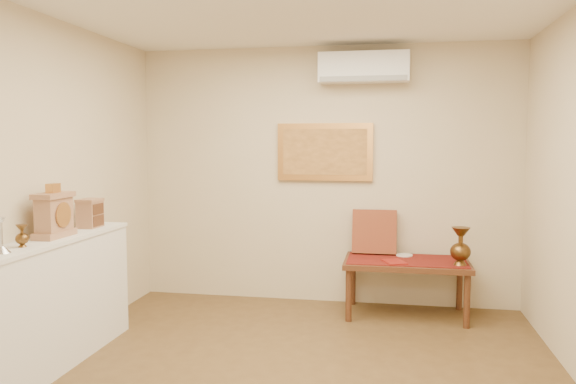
% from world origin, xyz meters
% --- Properties ---
extents(wall_back, '(4.00, 0.02, 2.70)m').
position_xyz_m(wall_back, '(0.00, 2.25, 1.35)').
color(wall_back, beige).
rests_on(wall_back, ground).
extents(wall_front, '(4.00, 0.02, 2.70)m').
position_xyz_m(wall_front, '(0.00, -2.25, 1.35)').
color(wall_front, beige).
rests_on(wall_front, ground).
extents(wall_left, '(0.02, 4.50, 2.70)m').
position_xyz_m(wall_left, '(-2.00, 0.00, 1.35)').
color(wall_left, beige).
rests_on(wall_left, ground).
extents(candlestick, '(0.11, 0.11, 0.24)m').
position_xyz_m(candlestick, '(-1.80, -0.45, 1.10)').
color(candlestick, silver).
rests_on(candlestick, display_ledge).
extents(brass_urn_small, '(0.09, 0.09, 0.21)m').
position_xyz_m(brass_urn_small, '(-1.80, -0.23, 1.08)').
color(brass_urn_small, brown).
rests_on(brass_urn_small, display_ledge).
extents(table_cloth, '(1.14, 0.59, 0.01)m').
position_xyz_m(table_cloth, '(0.85, 1.88, 0.55)').
color(table_cloth, maroon).
rests_on(table_cloth, low_table).
extents(brass_urn_tall, '(0.19, 0.19, 0.43)m').
position_xyz_m(brass_urn_tall, '(1.34, 1.73, 0.77)').
color(brass_urn_tall, brown).
rests_on(brass_urn_tall, table_cloth).
extents(plate, '(0.17, 0.17, 0.01)m').
position_xyz_m(plate, '(0.83, 2.06, 0.56)').
color(plate, white).
rests_on(plate, table_cloth).
extents(menu, '(0.26, 0.30, 0.01)m').
position_xyz_m(menu, '(0.73, 1.72, 0.56)').
color(menu, maroon).
rests_on(menu, table_cloth).
extents(cushion, '(0.45, 0.19, 0.46)m').
position_xyz_m(cushion, '(0.53, 2.13, 0.78)').
color(cushion, maroon).
rests_on(cushion, table_cloth).
extents(display_ledge, '(0.37, 2.02, 0.98)m').
position_xyz_m(display_ledge, '(-1.82, 0.00, 0.49)').
color(display_ledge, silver).
rests_on(display_ledge, floor).
extents(mantel_clock, '(0.17, 0.36, 0.41)m').
position_xyz_m(mantel_clock, '(-1.81, 0.17, 1.15)').
color(mantel_clock, '#A97857').
rests_on(mantel_clock, display_ledge).
extents(wooden_chest, '(0.16, 0.21, 0.24)m').
position_xyz_m(wooden_chest, '(-1.81, 0.68, 1.10)').
color(wooden_chest, '#A97857').
rests_on(wooden_chest, display_ledge).
extents(low_table, '(1.20, 0.70, 0.55)m').
position_xyz_m(low_table, '(0.85, 1.88, 0.48)').
color(low_table, '#522B18').
rests_on(low_table, floor).
extents(painting, '(1.00, 0.06, 0.60)m').
position_xyz_m(painting, '(0.00, 2.22, 1.60)').
color(painting, '#C1823E').
rests_on(painting, wall_back).
extents(ac_unit, '(0.90, 0.25, 0.30)m').
position_xyz_m(ac_unit, '(0.40, 2.12, 2.45)').
color(ac_unit, silver).
rests_on(ac_unit, wall_back).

